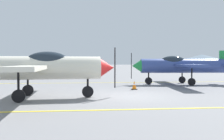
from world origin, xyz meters
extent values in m
plane|color=slate|center=(0.00, 0.00, 0.00)|extent=(400.00, 400.00, 0.00)
cube|color=yellow|center=(0.00, -3.55, 0.01)|extent=(80.00, 0.16, 0.01)
cube|color=yellow|center=(0.00, 8.67, 0.01)|extent=(80.00, 0.16, 0.01)
cylinder|color=silver|center=(-5.07, -0.34, 1.51)|extent=(7.12, 1.58, 1.14)
cone|color=red|center=(-1.19, -0.10, 1.51)|extent=(0.79, 1.01, 0.97)
cube|color=black|center=(-0.77, -0.07, 1.51)|extent=(0.05, 0.13, 2.08)
ellipsoid|color=#1E2833|center=(-4.14, -0.28, 1.85)|extent=(2.13, 1.06, 0.93)
cube|color=silver|center=(-4.66, -0.32, 1.56)|extent=(1.71, 9.19, 0.17)
cylinder|color=black|center=(-2.17, -0.16, 0.81)|extent=(0.10, 0.10, 1.04)
cylinder|color=black|center=(-2.17, -0.16, 0.29)|extent=(0.59, 0.16, 0.58)
cylinder|color=black|center=(-5.21, -1.49, 0.81)|extent=(0.10, 0.10, 1.04)
cylinder|color=black|center=(-5.21, -1.49, 0.29)|extent=(0.59, 0.16, 0.58)
cylinder|color=black|center=(-5.35, 0.79, 0.81)|extent=(0.10, 0.10, 1.04)
cylinder|color=black|center=(-5.35, 0.79, 0.29)|extent=(0.59, 0.16, 0.58)
cylinder|color=#33478C|center=(5.64, 6.46, 1.51)|extent=(7.12, 1.63, 1.14)
cone|color=#1E8C3F|center=(1.76, 6.73, 1.51)|extent=(0.79, 1.02, 0.97)
cube|color=black|center=(1.34, 6.76, 1.51)|extent=(0.05, 0.13, 2.08)
ellipsoid|color=#1E2833|center=(4.71, 6.52, 1.85)|extent=(2.14, 1.08, 0.93)
cube|color=#33478C|center=(5.23, 6.49, 1.56)|extent=(1.77, 9.19, 0.17)
cube|color=#33478C|center=(8.85, 6.23, 1.56)|extent=(0.91, 2.74, 0.10)
cube|color=#1E8C3F|center=(8.85, 6.23, 2.13)|extent=(0.66, 0.17, 1.25)
cylinder|color=black|center=(2.74, 6.66, 0.81)|extent=(0.10, 0.10, 1.04)
cylinder|color=black|center=(2.74, 6.66, 0.29)|extent=(0.59, 0.16, 0.58)
cylinder|color=black|center=(5.93, 7.58, 0.81)|extent=(0.10, 0.10, 1.04)
cylinder|color=black|center=(5.93, 7.58, 0.29)|extent=(0.59, 0.16, 0.58)
cylinder|color=black|center=(5.77, 5.30, 0.81)|extent=(0.10, 0.10, 1.04)
cylinder|color=black|center=(5.77, 5.30, 0.29)|extent=(0.59, 0.16, 0.58)
cube|color=black|center=(0.88, 3.16, 0.02)|extent=(0.36, 0.36, 0.04)
cone|color=orange|center=(0.88, 3.16, 0.32)|extent=(0.29, 0.29, 0.55)
cylinder|color=white|center=(0.88, 3.16, 0.34)|extent=(0.20, 0.20, 0.08)
cone|color=slate|center=(76.57, 147.25, 3.68)|extent=(54.61, 54.61, 7.35)
camera|label=1|loc=(-2.19, -12.46, 1.77)|focal=38.81mm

